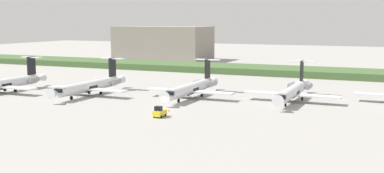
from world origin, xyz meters
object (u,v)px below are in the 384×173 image
(regional_jet_second, at_px, (91,85))
(regional_jet_third, at_px, (192,88))
(regional_jet_nearest, at_px, (5,83))
(regional_jet_fourth, at_px, (293,91))
(baggage_tug, at_px, (159,112))
(safety_cone_front_marker, at_px, (156,108))
(safety_cone_mid_marker, at_px, (169,110))

(regional_jet_second, xyz_separation_m, regional_jet_third, (25.88, 7.03, 0.00))
(regional_jet_nearest, bearing_deg, regional_jet_fourth, 13.35)
(baggage_tug, xyz_separation_m, safety_cone_front_marker, (-4.51, 7.10, -0.73))
(regional_jet_nearest, bearing_deg, safety_cone_front_marker, -5.96)
(regional_jet_second, relative_size, baggage_tug, 9.69)
(regional_jet_second, xyz_separation_m, baggage_tug, (29.60, -17.93, -1.53))
(regional_jet_fourth, bearing_deg, safety_cone_front_marker, -138.06)
(baggage_tug, bearing_deg, regional_jet_nearest, 167.13)
(regional_jet_second, bearing_deg, safety_cone_front_marker, -23.34)
(regional_jet_nearest, relative_size, regional_jet_third, 1.00)
(regional_jet_fourth, xyz_separation_m, safety_cone_front_marker, (-25.29, -22.72, -2.26))
(regional_jet_second, height_order, baggage_tug, regional_jet_second)
(regional_jet_third, relative_size, baggage_tug, 9.69)
(regional_jet_second, xyz_separation_m, safety_cone_front_marker, (25.09, -10.83, -2.26))
(safety_cone_mid_marker, bearing_deg, safety_cone_front_marker, 164.97)
(regional_jet_nearest, bearing_deg, safety_cone_mid_marker, -6.58)
(regional_jet_nearest, height_order, baggage_tug, regional_jet_nearest)
(regional_jet_second, relative_size, safety_cone_front_marker, 56.36)
(regional_jet_third, distance_m, baggage_tug, 25.28)
(regional_jet_third, bearing_deg, regional_jet_nearest, -165.63)
(baggage_tug, bearing_deg, regional_jet_second, 148.80)
(regional_jet_nearest, height_order, safety_cone_mid_marker, regional_jet_nearest)
(regional_jet_third, xyz_separation_m, safety_cone_mid_marker, (2.75, -18.80, -2.26))
(regional_jet_third, height_order, baggage_tug, regional_jet_third)
(regional_jet_second, height_order, safety_cone_front_marker, regional_jet_second)
(regional_jet_second, xyz_separation_m, safety_cone_mid_marker, (28.63, -11.78, -2.26))
(regional_jet_third, relative_size, regional_jet_fourth, 1.00)
(regional_jet_nearest, xyz_separation_m, regional_jet_third, (49.74, 12.75, 0.00))
(regional_jet_nearest, xyz_separation_m, safety_cone_front_marker, (48.95, -5.11, -2.26))
(regional_jet_fourth, distance_m, safety_cone_mid_marker, 32.23)
(regional_jet_third, height_order, regional_jet_fourth, same)
(safety_cone_mid_marker, bearing_deg, regional_jet_second, 157.64)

